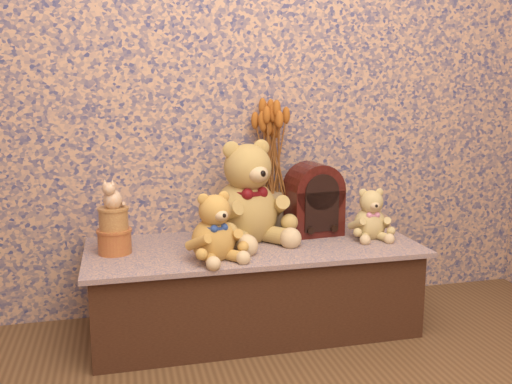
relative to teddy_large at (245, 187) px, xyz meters
The scene contains 10 objects.
display_shelf 0.44m from the teddy_large, 79.26° to the right, with size 1.41×0.60×0.38m, color navy.
teddy_large is the anchor object (origin of this frame).
teddy_medium 0.31m from the teddy_large, 127.62° to the right, with size 0.23×0.27×0.29m, color #BD7D35, non-canonical shape.
teddy_small 0.57m from the teddy_large, ahead, with size 0.19×0.23×0.24m, color tan, non-canonical shape.
cathedral_radio 0.34m from the teddy_large, ahead, with size 0.24×0.17×0.33m, color #340E09, non-canonical shape.
ceramic_vase 0.24m from the teddy_large, 36.74° to the left, with size 0.11×0.11×0.19m, color tan.
dried_stalks 0.26m from the teddy_large, 36.74° to the left, with size 0.24×0.24×0.46m, color #AC571B, non-canonical shape.
biscuit_tin_lower 0.60m from the teddy_large, behind, with size 0.13×0.13×0.10m, color gold.
biscuit_tin_upper 0.57m from the teddy_large, behind, with size 0.12×0.12×0.09m, color #DCB760.
cat_figurine 0.57m from the teddy_large, behind, with size 0.09×0.10×0.12m, color silver, non-canonical shape.
Camera 1 is at (-0.55, -1.06, 1.05)m, focal length 39.46 mm.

